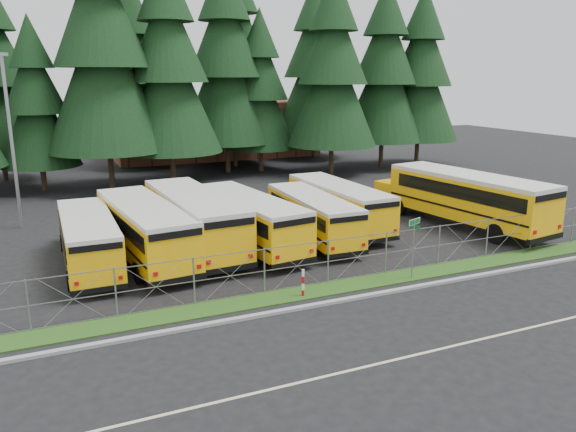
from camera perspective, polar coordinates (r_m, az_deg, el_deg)
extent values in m
plane|color=black|center=(26.32, 4.97, -5.76)|extent=(120.00, 120.00, 0.00)
cube|color=gray|center=(23.82, 8.59, -7.92)|extent=(50.00, 0.25, 0.12)
cube|color=#1D4112|center=(24.93, 6.86, -6.90)|extent=(50.00, 1.40, 0.06)
cube|color=beige|center=(20.27, 16.16, -12.63)|extent=(50.00, 0.12, 0.01)
cube|color=brown|center=(64.49, -7.58, 8.77)|extent=(22.00, 10.00, 6.00)
cylinder|color=gray|center=(25.60, 12.59, -3.34)|extent=(0.06, 0.06, 2.80)
cube|color=#0D5D25|center=(25.25, 12.74, -0.57)|extent=(0.76, 0.30, 0.22)
cube|color=white|center=(25.25, 12.74, -0.57)|extent=(0.79, 0.31, 0.26)
cube|color=#0D5D25|center=(25.31, 12.71, -1.09)|extent=(0.22, 0.52, 0.18)
cylinder|color=#B20C0C|center=(23.30, 1.53, -6.84)|extent=(0.11, 0.11, 1.20)
cylinder|color=gray|center=(36.47, -26.23, 6.51)|extent=(0.20, 0.20, 10.00)
cube|color=gray|center=(36.27, -27.12, 14.42)|extent=(0.70, 0.35, 0.18)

